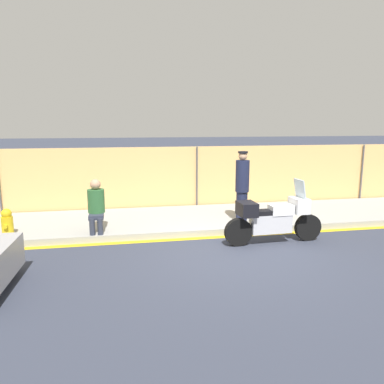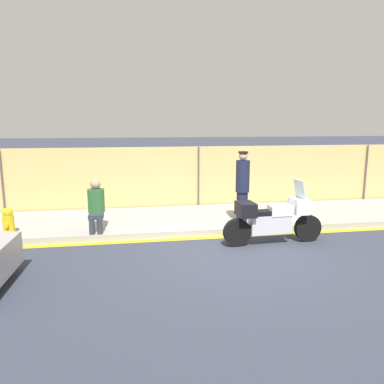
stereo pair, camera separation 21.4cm
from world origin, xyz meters
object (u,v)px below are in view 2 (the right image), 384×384
officer_standing (242,186)px  person_seated_on_curb (96,203)px  fire_hydrant (8,221)px  motorcycle (273,219)px

officer_standing → person_seated_on_curb: 3.59m
officer_standing → fire_hydrant: size_ratio=2.97×
motorcycle → officer_standing: (-0.31, 1.27, 0.52)m
officer_standing → person_seated_on_curb: size_ratio=1.48×
officer_standing → person_seated_on_curb: (-3.57, -0.11, -0.26)m
motorcycle → fire_hydrant: (-5.86, 1.22, -0.11)m
motorcycle → officer_standing: bearing=101.6°
motorcycle → officer_standing: 1.41m
motorcycle → fire_hydrant: motorcycle is taller
motorcycle → fire_hydrant: size_ratio=3.79×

